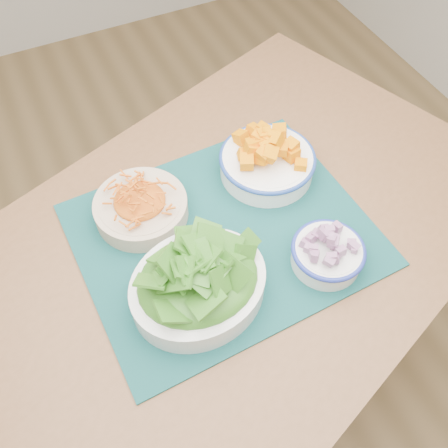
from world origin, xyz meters
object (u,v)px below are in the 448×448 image
placemat (224,234)px  lettuce_bowl (198,280)px  onion_bowl (328,251)px  carrot_bowl (140,205)px  squash_bowl (268,158)px  table (236,263)px

placemat → lettuce_bowl: bearing=-136.5°
placemat → onion_bowl: size_ratio=3.88×
carrot_bowl → squash_bowl: (0.26, -0.01, 0.01)m
squash_bowl → lettuce_bowl: (-0.23, -0.19, 0.01)m
carrot_bowl → onion_bowl: bearing=-42.9°
carrot_bowl → lettuce_bowl: 0.20m
carrot_bowl → squash_bowl: size_ratio=0.94×
carrot_bowl → squash_bowl: 0.26m
placemat → lettuce_bowl: lettuce_bowl is taller
squash_bowl → lettuce_bowl: 0.30m
squash_bowl → onion_bowl: 0.23m
placemat → squash_bowl: (0.14, 0.10, 0.04)m
table → placemat: placemat is taller
lettuce_bowl → onion_bowl: lettuce_bowl is taller
table → lettuce_bowl: bearing=-161.3°
lettuce_bowl → onion_bowl: bearing=-19.0°
onion_bowl → placemat: bearing=135.8°
squash_bowl → onion_bowl: (-0.01, -0.23, -0.01)m
placemat → onion_bowl: onion_bowl is taller
placemat → lettuce_bowl: size_ratio=1.97×
placemat → onion_bowl: (0.13, -0.13, 0.03)m
table → lettuce_bowl: 0.23m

